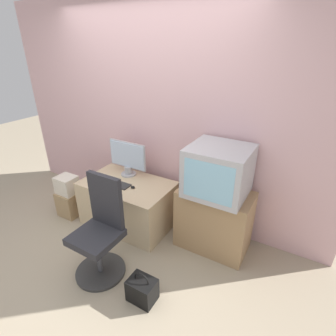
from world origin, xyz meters
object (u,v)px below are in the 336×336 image
object	(u,v)px
keyboard	(116,184)
mouse	(133,187)
handbag	(142,290)
main_monitor	(128,158)
cardboard_box_lower	(70,203)
crt_tv	(218,171)
office_chair	(100,234)

from	to	relation	value
keyboard	mouse	size ratio (longest dim) A/B	6.88
keyboard	mouse	xyz separation A→B (m)	(0.23, 0.02, 0.01)
handbag	main_monitor	bearing A→B (deg)	131.64
keyboard	cardboard_box_lower	bearing A→B (deg)	-166.63
keyboard	cardboard_box_lower	size ratio (longest dim) A/B	1.08
keyboard	mouse	world-z (taller)	mouse
mouse	handbag	bearing A→B (deg)	-49.62
crt_tv	office_chair	bearing A→B (deg)	-133.25
keyboard	crt_tv	distance (m)	1.24
mouse	crt_tv	distance (m)	1.03
handbag	cardboard_box_lower	bearing A→B (deg)	159.53
office_chair	handbag	distance (m)	0.64
main_monitor	office_chair	world-z (taller)	office_chair
crt_tv	mouse	bearing A→B (deg)	-168.65
office_chair	cardboard_box_lower	xyz separation A→B (m)	(-1.04, 0.49, -0.27)
main_monitor	mouse	world-z (taller)	main_monitor
keyboard	cardboard_box_lower	world-z (taller)	keyboard
mouse	handbag	xyz separation A→B (m)	(0.66, -0.78, -0.47)
office_chair	main_monitor	bearing A→B (deg)	111.98
main_monitor	cardboard_box_lower	bearing A→B (deg)	-146.61
keyboard	office_chair	xyz separation A→B (m)	(0.35, -0.66, -0.14)
handbag	crt_tv	bearing A→B (deg)	73.99
office_chair	handbag	world-z (taller)	office_chair
cardboard_box_lower	keyboard	bearing A→B (deg)	13.37
crt_tv	main_monitor	bearing A→B (deg)	176.93
cardboard_box_lower	handbag	xyz separation A→B (m)	(1.58, -0.59, -0.05)
office_chair	handbag	size ratio (longest dim) A/B	3.28
office_chair	cardboard_box_lower	distance (m)	1.19
crt_tv	office_chair	size ratio (longest dim) A/B	0.58
main_monitor	keyboard	world-z (taller)	main_monitor
crt_tv	handbag	world-z (taller)	crt_tv
keyboard	handbag	world-z (taller)	keyboard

